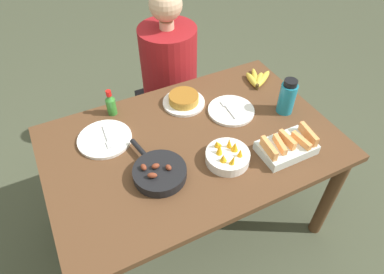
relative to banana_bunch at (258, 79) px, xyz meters
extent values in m
plane|color=#474C38|center=(-0.57, -0.27, -0.74)|extent=(14.00, 14.00, 0.00)
cube|color=brown|center=(-0.57, -0.27, -0.04)|extent=(1.44, 0.94, 0.03)
cylinder|color=brown|center=(0.08, -0.68, -0.40)|extent=(0.07, 0.07, 0.68)
cylinder|color=brown|center=(-1.23, 0.14, -0.40)|extent=(0.07, 0.07, 0.68)
cylinder|color=brown|center=(0.08, 0.14, -0.40)|extent=(0.07, 0.07, 0.68)
ellipsoid|color=gold|center=(0.03, -0.01, 0.00)|extent=(0.18, 0.14, 0.04)
ellipsoid|color=gold|center=(0.00, -0.01, 0.00)|extent=(0.14, 0.14, 0.04)
ellipsoid|color=gold|center=(0.00, 0.02, 0.00)|extent=(0.12, 0.19, 0.03)
ellipsoid|color=gold|center=(-0.03, 0.01, 0.00)|extent=(0.06, 0.16, 0.04)
cylinder|color=#4C3819|center=(-0.04, -0.06, 0.00)|extent=(0.02, 0.02, 0.04)
cube|color=silver|center=(-0.20, -0.53, 0.01)|extent=(0.26, 0.17, 0.05)
cube|color=#F29E56|center=(-0.31, -0.53, 0.05)|extent=(0.03, 0.13, 0.05)
cube|color=#F29E56|center=(-0.24, -0.53, 0.05)|extent=(0.04, 0.12, 0.04)
cube|color=#F29E56|center=(-0.20, -0.52, 0.05)|extent=(0.03, 0.11, 0.05)
cube|color=#F29E56|center=(-0.14, -0.55, 0.05)|extent=(0.03, 0.12, 0.04)
cube|color=#F29E56|center=(-0.09, -0.54, 0.05)|extent=(0.04, 0.13, 0.05)
cylinder|color=black|center=(-0.80, -0.41, -0.01)|extent=(0.24, 0.24, 0.01)
cylinder|color=black|center=(-0.80, -0.41, 0.01)|extent=(0.24, 0.24, 0.04)
cylinder|color=black|center=(-0.84, -0.23, 0.02)|extent=(0.05, 0.13, 0.02)
ellipsoid|color=brown|center=(-0.85, -0.43, 0.05)|extent=(0.05, 0.05, 0.03)
ellipsoid|color=brown|center=(-0.77, -0.42, 0.04)|extent=(0.04, 0.04, 0.03)
ellipsoid|color=brown|center=(-0.81, -0.39, 0.05)|extent=(0.04, 0.03, 0.02)
ellipsoid|color=brown|center=(-0.86, -0.37, 0.05)|extent=(0.03, 0.04, 0.03)
cylinder|color=white|center=(-0.48, 0.01, -0.01)|extent=(0.23, 0.23, 0.02)
cylinder|color=gold|center=(-0.48, 0.01, 0.02)|extent=(0.17, 0.17, 0.04)
cylinder|color=#9B601E|center=(-0.48, 0.01, 0.04)|extent=(0.16, 0.16, 0.00)
cylinder|color=white|center=(-0.28, -0.16, -0.01)|extent=(0.25, 0.25, 0.02)
cylinder|color=silver|center=(-0.30, -0.18, 0.00)|extent=(0.01, 0.11, 0.01)
cube|color=silver|center=(-0.30, -0.11, 0.00)|extent=(0.02, 0.05, 0.00)
cylinder|color=white|center=(-0.96, -0.07, -0.01)|extent=(0.27, 0.27, 0.02)
cylinder|color=silver|center=(-0.95, -0.04, 0.00)|extent=(0.01, 0.12, 0.01)
cube|color=silver|center=(-0.95, -0.13, 0.00)|extent=(0.02, 0.05, 0.00)
cylinder|color=white|center=(-0.48, -0.46, 0.01)|extent=(0.21, 0.21, 0.05)
cone|color=#F4A819|center=(-0.45, -0.45, 0.05)|extent=(0.04, 0.04, 0.06)
cone|color=#F4A819|center=(-0.46, -0.42, 0.06)|extent=(0.04, 0.04, 0.06)
cone|color=#F4A819|center=(-0.51, -0.40, 0.05)|extent=(0.06, 0.05, 0.06)
cone|color=#F4A819|center=(-0.52, -0.44, 0.05)|extent=(0.05, 0.06, 0.06)
cone|color=#F4A819|center=(-0.53, -0.49, 0.05)|extent=(0.05, 0.05, 0.05)
cone|color=#F4A819|center=(-0.50, -0.52, 0.05)|extent=(0.04, 0.03, 0.06)
cone|color=#F4A819|center=(-0.44, -0.50, 0.05)|extent=(0.04, 0.04, 0.05)
cylinder|color=teal|center=(-0.02, -0.28, 0.07)|extent=(0.09, 0.09, 0.17)
cylinder|color=black|center=(-0.02, -0.28, 0.17)|extent=(0.07, 0.07, 0.03)
cylinder|color=#337F2D|center=(-0.86, 0.11, 0.03)|extent=(0.05, 0.05, 0.09)
cone|color=#337F2D|center=(-0.86, 0.11, 0.09)|extent=(0.05, 0.05, 0.03)
cylinder|color=red|center=(-0.86, 0.11, 0.12)|extent=(0.03, 0.03, 0.03)
cube|color=black|center=(-0.39, 0.45, -0.53)|extent=(0.40, 0.40, 0.41)
cylinder|color=maroon|center=(-0.39, 0.45, -0.06)|extent=(0.37, 0.37, 0.54)
cylinder|color=#DBB28E|center=(-0.39, 0.45, 0.24)|extent=(0.09, 0.09, 0.05)
sphere|color=#DBB28E|center=(-0.39, 0.45, 0.36)|extent=(0.20, 0.20, 0.20)
camera|label=1|loc=(-1.10, -1.33, 1.20)|focal=32.00mm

